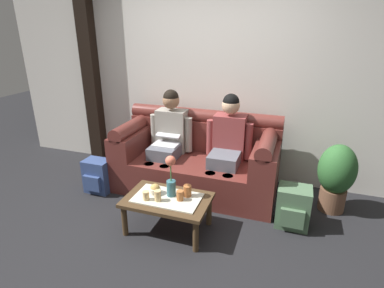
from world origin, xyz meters
name	(u,v)px	position (x,y,z in m)	size (l,w,h in m)	color
ground_plane	(159,242)	(0.00, 0.00, 0.00)	(14.00, 14.00, 0.00)	black
back_wall_patterned	(211,67)	(0.00, 1.70, 1.45)	(6.00, 0.12, 2.90)	silver
timber_pillar	(90,63)	(-1.73, 1.58, 1.45)	(0.20, 0.20, 2.90)	black
couch	(197,160)	(0.00, 1.17, 0.38)	(1.97, 0.88, 0.96)	maroon
person_left	(169,136)	(-0.38, 1.17, 0.66)	(0.56, 0.67, 1.22)	#595B66
person_right	(228,142)	(0.38, 1.17, 0.66)	(0.56, 0.67, 1.22)	#595B66
coffee_table	(167,202)	(0.00, 0.22, 0.32)	(0.84, 0.54, 0.37)	#47331E
flower_vase	(171,177)	(0.02, 0.27, 0.58)	(0.10, 0.10, 0.43)	#336672
snack_bowl	(155,190)	(-0.14, 0.25, 0.42)	(0.12, 0.12, 0.10)	silver
cup_near_left	(146,196)	(-0.18, 0.11, 0.42)	(0.06, 0.06, 0.09)	#DBB77A
cup_near_right	(180,195)	(0.14, 0.21, 0.42)	(0.07, 0.07, 0.10)	#B26633
cup_far_center	(187,191)	(0.18, 0.31, 0.43)	(0.08, 0.08, 0.11)	#B26633
cup_far_left	(158,196)	(-0.06, 0.13, 0.43)	(0.06, 0.06, 0.11)	#DBB77A
backpack_left	(98,176)	(-1.13, 0.66, 0.21)	(0.31, 0.27, 0.42)	#33477A
backpack_right	(293,207)	(1.19, 0.70, 0.21)	(0.33, 0.31, 0.43)	#4C6B4C
potted_plant	(336,175)	(1.60, 1.16, 0.43)	(0.40, 0.40, 0.78)	brown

